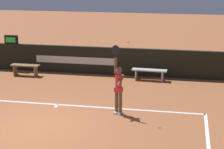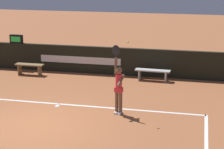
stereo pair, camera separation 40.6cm
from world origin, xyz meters
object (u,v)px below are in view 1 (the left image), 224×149
object	(u,v)px
speed_display	(11,39)
tennis_player	(118,86)
courtside_bench_far	(149,72)
tennis_ball	(128,42)
courtside_bench_near	(25,68)

from	to	relation	value
speed_display	tennis_player	xyz separation A→B (m)	(5.90, -4.79, -0.48)
tennis_player	courtside_bench_far	bearing A→B (deg)	81.67
tennis_player	courtside_bench_far	world-z (taller)	tennis_player
speed_display	courtside_bench_far	xyz separation A→B (m)	(6.51, -0.61, -1.08)
speed_display	courtside_bench_far	size ratio (longest dim) A/B	0.41
tennis_player	tennis_ball	distance (m)	1.56
speed_display	courtside_bench_far	distance (m)	6.63
speed_display	tennis_ball	bearing A→B (deg)	-38.58
tennis_ball	courtside_bench_far	bearing A→B (deg)	86.34
tennis_player	courtside_bench_far	size ratio (longest dim) A/B	1.54
tennis_ball	courtside_bench_far	distance (m)	4.86
tennis_player	courtside_bench_far	xyz separation A→B (m)	(0.61, 4.18, -0.60)
courtside_bench_near	speed_display	bearing A→B (deg)	137.84
tennis_ball	courtside_bench_near	bearing A→B (deg)	142.15
courtside_bench_near	tennis_ball	bearing A→B (deg)	-37.85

